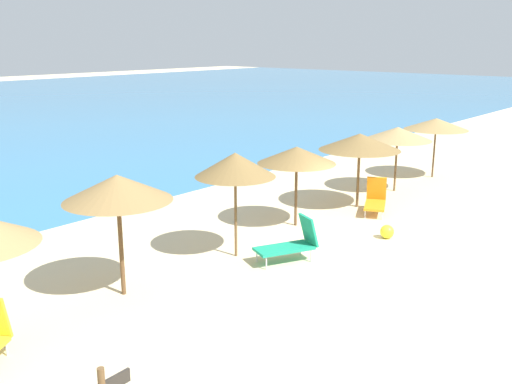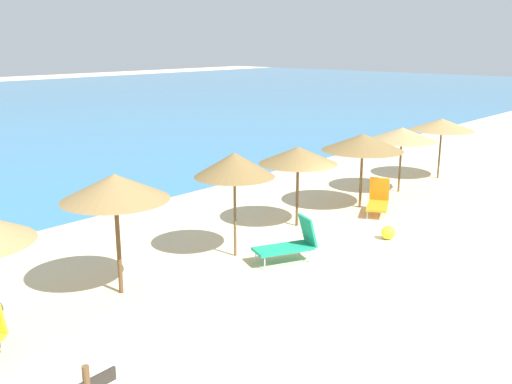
{
  "view_description": "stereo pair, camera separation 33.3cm",
  "coord_description": "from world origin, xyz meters",
  "views": [
    {
      "loc": [
        -13.1,
        -7.53,
        5.38
      ],
      "look_at": [
        -1.74,
        2.15,
        1.48
      ],
      "focal_mm": 40.81,
      "sensor_mm": 36.0,
      "label": 1
    },
    {
      "loc": [
        -12.88,
        -7.78,
        5.38
      ],
      "look_at": [
        -1.74,
        2.15,
        1.48
      ],
      "focal_mm": 40.81,
      "sensor_mm": 36.0,
      "label": 2
    }
  ],
  "objects": [
    {
      "name": "lounge_chair_2",
      "position": [
        -2.06,
        0.7,
        0.47
      ],
      "size": [
        1.68,
        1.25,
        1.12
      ],
      "rotation": [
        0.0,
        0.0,
        1.13
      ],
      "color": "#199972",
      "rests_on": "ground_plane"
    },
    {
      "name": "beach_umbrella_1",
      "position": [
        -6.03,
        2.3,
        2.39
      ],
      "size": [
        2.3,
        2.3,
        2.68
      ],
      "color": "brown",
      "rests_on": "ground_plane"
    },
    {
      "name": "beach_umbrella_6",
      "position": [
        9.04,
        1.92,
        2.16
      ],
      "size": [
        2.5,
        2.5,
        2.39
      ],
      "color": "brown",
      "rests_on": "ground_plane"
    },
    {
      "name": "beach_umbrella_5",
      "position": [
        6.02,
        2.05,
        2.12
      ],
      "size": [
        2.45,
        2.45,
        2.36
      ],
      "color": "brown",
      "rests_on": "ground_plane"
    },
    {
      "name": "ground_plane",
      "position": [
        0.0,
        0.0,
        0.0
      ],
      "size": [
        160.0,
        160.0,
        0.0
      ],
      "primitive_type": "plane",
      "color": "beige"
    },
    {
      "name": "beach_umbrella_2",
      "position": [
        -2.72,
        1.99,
        2.4
      ],
      "size": [
        2.03,
        2.03,
        2.7
      ],
      "color": "brown",
      "rests_on": "ground_plane"
    },
    {
      "name": "beach_umbrella_3",
      "position": [
        0.33,
        2.35,
        2.14
      ],
      "size": [
        2.31,
        2.31,
        2.39
      ],
      "color": "brown",
      "rests_on": "ground_plane"
    },
    {
      "name": "beach_ball",
      "position": [
        1.04,
        -0.31,
        0.19
      ],
      "size": [
        0.39,
        0.39,
        0.39
      ],
      "primitive_type": "sphere",
      "color": "yellow",
      "rests_on": "ground_plane"
    },
    {
      "name": "lounge_chair_0",
      "position": [
        3.07,
        1.2,
        0.44
      ],
      "size": [
        1.46,
        1.14,
        1.11
      ],
      "rotation": [
        0.0,
        0.0,
        2.03
      ],
      "color": "orange",
      "rests_on": "ground_plane"
    },
    {
      "name": "beach_umbrella_4",
      "position": [
        3.27,
        1.99,
        2.19
      ],
      "size": [
        2.66,
        2.66,
        2.46
      ],
      "color": "brown",
      "rests_on": "ground_plane"
    }
  ]
}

